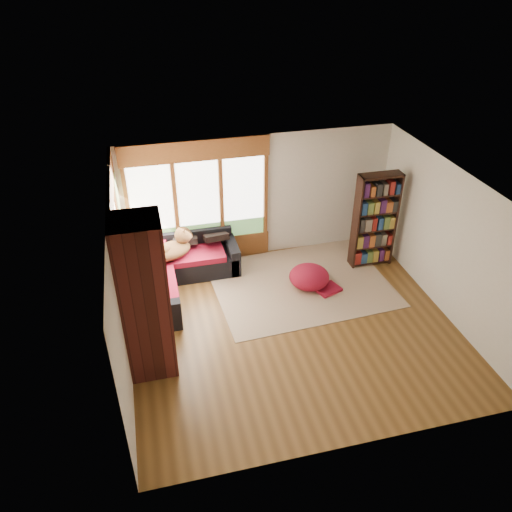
{
  "coord_description": "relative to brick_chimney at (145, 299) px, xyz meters",
  "views": [
    {
      "loc": [
        -2.21,
        -6.3,
        5.7
      ],
      "look_at": [
        -0.43,
        0.92,
        0.95
      ],
      "focal_mm": 35.0,
      "sensor_mm": 36.0,
      "label": 1
    }
  ],
  "objects": [
    {
      "name": "wall_back",
      "position": [
        2.4,
        2.85,
        0.0
      ],
      "size": [
        5.5,
        0.04,
        2.6
      ],
      "primitive_type": "cube",
      "color": "silver",
      "rests_on": "ground"
    },
    {
      "name": "brick_chimney",
      "position": [
        0.0,
        0.0,
        0.0
      ],
      "size": [
        0.7,
        0.7,
        2.6
      ],
      "primitive_type": "cube",
      "color": "#471914",
      "rests_on": "ground"
    },
    {
      "name": "bookshelf",
      "position": [
        4.54,
        1.9,
        -0.31
      ],
      "size": [
        0.85,
        0.28,
        1.98
      ],
      "color": "black",
      "rests_on": "ground"
    },
    {
      "name": "wall_front",
      "position": [
        2.4,
        -2.15,
        0.0
      ],
      "size": [
        5.5,
        0.04,
        2.6
      ],
      "primitive_type": "cube",
      "color": "silver",
      "rests_on": "ground"
    },
    {
      "name": "wall_left",
      "position": [
        -0.35,
        0.35,
        0.0
      ],
      "size": [
        0.04,
        5.0,
        2.6
      ],
      "primitive_type": "cube",
      "color": "silver",
      "rests_on": "ground"
    },
    {
      "name": "windows_back",
      "position": [
        1.2,
        2.82,
        0.05
      ],
      "size": [
        2.82,
        0.1,
        1.9
      ],
      "color": "brown",
      "rests_on": "wall_back"
    },
    {
      "name": "floor",
      "position": [
        2.4,
        0.35,
        -1.3
      ],
      "size": [
        5.5,
        5.5,
        0.0
      ],
      "primitive_type": "plane",
      "color": "brown",
      "rests_on": "ground"
    },
    {
      "name": "pouf",
      "position": [
        3.06,
        1.43,
        -1.08
      ],
      "size": [
        1.02,
        1.02,
        0.42
      ],
      "primitive_type": "ellipsoid",
      "rotation": [
        0.0,
        0.0,
        0.41
      ],
      "color": "maroon",
      "rests_on": "area_rug"
    },
    {
      "name": "area_rug",
      "position": [
        2.93,
        1.52,
        -1.29
      ],
      "size": [
        3.46,
        2.72,
        0.01
      ],
      "primitive_type": "cube",
      "rotation": [
        0.0,
        0.0,
        0.05
      ],
      "color": "beige",
      "rests_on": "ground"
    },
    {
      "name": "windows_left",
      "position": [
        -0.32,
        1.55,
        0.05
      ],
      "size": [
        0.1,
        2.62,
        1.9
      ],
      "color": "brown",
      "rests_on": "wall_left"
    },
    {
      "name": "ceiling",
      "position": [
        2.4,
        0.35,
        1.3
      ],
      "size": [
        5.5,
        5.5,
        0.0
      ],
      "primitive_type": "plane",
      "color": "white"
    },
    {
      "name": "roller_blind",
      "position": [
        -0.29,
        2.38,
        0.45
      ],
      "size": [
        0.03,
        0.72,
        0.9
      ],
      "primitive_type": "cube",
      "color": "#768B50",
      "rests_on": "wall_left"
    },
    {
      "name": "dog_tan",
      "position": [
        0.61,
        2.32,
        -0.53
      ],
      "size": [
        0.96,
        0.83,
        0.47
      ],
      "rotation": [
        0.0,
        0.0,
        0.46
      ],
      "color": "brown",
      "rests_on": "sectional_sofa"
    },
    {
      "name": "sectional_sofa",
      "position": [
        0.45,
        2.05,
        -1.0
      ],
      "size": [
        2.2,
        2.2,
        0.8
      ],
      "rotation": [
        0.0,
        0.0,
        0.09
      ],
      "color": "black",
      "rests_on": "ground"
    },
    {
      "name": "throw_pillows",
      "position": [
        0.48,
        2.2,
        -0.52
      ],
      "size": [
        1.98,
        1.68,
        0.45
      ],
      "color": "black",
      "rests_on": "sectional_sofa"
    },
    {
      "name": "wall_right",
      "position": [
        5.15,
        0.35,
        0.0
      ],
      "size": [
        0.04,
        5.0,
        2.6
      ],
      "primitive_type": "cube",
      "color": "silver",
      "rests_on": "ground"
    },
    {
      "name": "dog_brindle",
      "position": [
        0.11,
        1.64,
        -0.57
      ],
      "size": [
        0.52,
        0.75,
        0.38
      ],
      "rotation": [
        0.0,
        0.0,
        1.42
      ],
      "color": "#352219",
      "rests_on": "sectional_sofa"
    }
  ]
}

